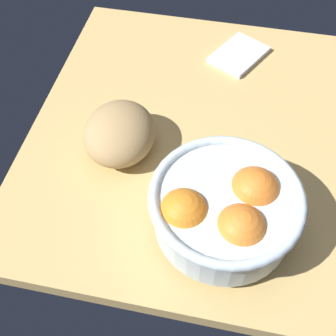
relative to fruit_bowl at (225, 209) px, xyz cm
name	(u,v)px	position (x,y,z in cm)	size (l,w,h in cm)	color
ground_plane	(201,136)	(19.96, 6.38, -7.67)	(69.09, 63.35, 3.00)	tan
fruit_bowl	(225,209)	(0.00, 0.00, 0.00)	(22.86, 22.86, 11.11)	silver
bread_loaf	(120,133)	(12.90, 19.97, -1.96)	(14.29, 12.50, 8.41)	tan
napkin_folded	(239,55)	(42.90, 1.80, -5.62)	(11.99, 8.60, 1.10)	silver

